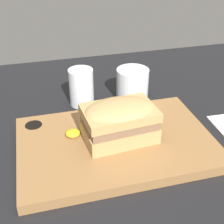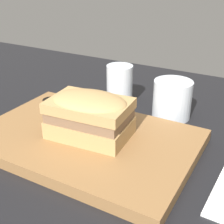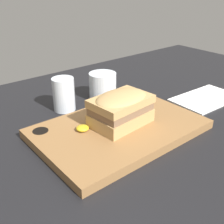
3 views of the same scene
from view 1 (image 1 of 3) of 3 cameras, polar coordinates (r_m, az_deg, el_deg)
name	(u,v)px [view 1 (image 1 of 3)]	position (r cm, az deg, el deg)	size (l,w,h in cm)	color
dining_table	(135,154)	(64.17, 4.24, -7.75)	(163.32, 104.43, 2.00)	black
serving_board	(115,143)	(63.64, 0.59, -5.68)	(38.85, 25.93, 2.14)	olive
sandwich	(119,120)	(60.98, 1.35, -1.40)	(14.75, 10.47, 8.00)	tan
mustard_dollop	(73,133)	(64.09, -7.20, -3.85)	(2.97, 2.97, 1.19)	gold
water_glass	(81,89)	(77.54, -5.60, 4.16)	(6.04, 6.04, 9.24)	silver
wine_glass	(132,86)	(79.89, 3.74, 4.85)	(8.17, 8.17, 8.07)	silver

